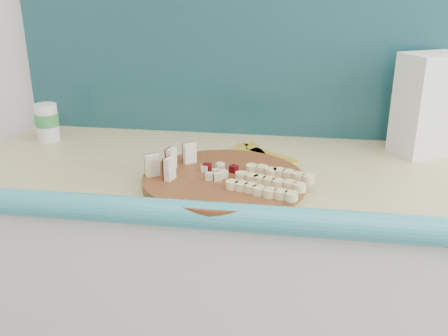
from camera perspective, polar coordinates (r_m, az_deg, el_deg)
kitchen_counter at (r=1.53m, az=16.68°, el=-16.60°), size 2.20×0.63×0.91m
backsplash at (r=1.53m, az=18.15°, el=12.09°), size 2.20×0.02×0.50m
cutting_board at (r=1.18m, az=-0.00°, el=-1.45°), size 0.48×0.48×0.02m
apple_wedges at (r=1.19m, az=-6.13°, el=0.78°), size 0.09×0.15×0.05m
apple_chunks at (r=1.18m, az=-1.02°, el=-0.30°), size 0.06×0.06×0.02m
banana_slices at (r=1.12m, az=5.28°, el=-1.53°), size 0.20×0.18×0.02m
flour_bag at (r=1.47m, az=22.38°, el=6.70°), size 0.20×0.18×0.27m
canister at (r=1.58m, az=-19.57°, el=5.01°), size 0.07×0.07×0.11m
banana_peel at (r=1.39m, az=3.55°, el=1.67°), size 0.21×0.18×0.01m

